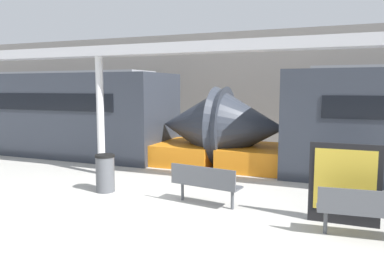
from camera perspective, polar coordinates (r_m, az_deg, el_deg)
name	(u,v)px	position (r m, az deg, el deg)	size (l,w,h in m)	color
ground_plane	(136,215)	(7.93, -8.52, -12.47)	(60.00, 60.00, 0.00)	#B2AFA8
station_wall	(247,90)	(16.52, 8.43, 6.32)	(56.00, 0.20, 5.00)	gray
train_right	(24,113)	(17.08, -24.17, 2.54)	(17.35, 2.93, 3.20)	#2D333D
bench_near	(205,182)	(8.30, 1.94, -7.65)	(1.64, 0.69, 0.89)	#4C4F54
bench_far	(366,209)	(7.16, 24.99, -10.65)	(1.62, 0.57, 0.89)	#4C4F54
trash_bin	(105,173)	(9.64, -13.09, -6.18)	(0.48, 0.48, 0.94)	#4C4F54
poster_board	(344,184)	(7.69, 22.20, -7.40)	(1.29, 0.07, 1.56)	black
support_column_near	(100,116)	(11.44, -13.79, 2.26)	(0.22, 0.22, 3.49)	silver
canopy_beam	(99,52)	(11.45, -14.06, 11.70)	(28.00, 0.60, 0.28)	#B7B7BC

